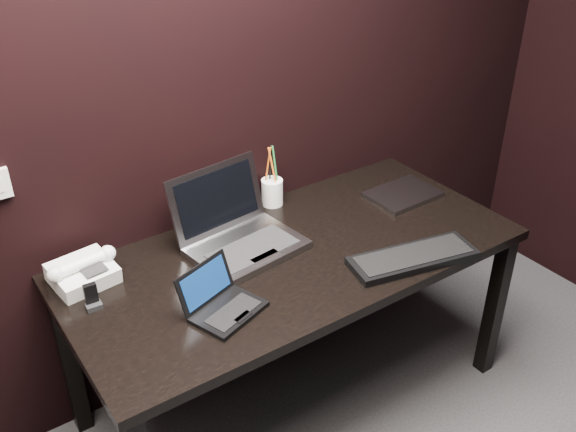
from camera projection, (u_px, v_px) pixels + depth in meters
wall_back at (159, 93)px, 2.24m from camera, size 4.00×0.00×4.00m
desk at (294, 269)px, 2.43m from camera, size 1.70×0.80×0.74m
netbook at (222, 303)px, 2.08m from camera, size 0.28×0.26×0.15m
silver_laptop at (239, 234)px, 2.39m from camera, size 0.44×0.41×0.28m
ext_keyboard at (413, 258)px, 2.33m from camera, size 0.50×0.26×0.03m
closed_laptop at (403, 194)px, 2.75m from camera, size 0.30×0.22×0.02m
desk_phone at (83, 272)px, 2.20m from camera, size 0.25×0.21×0.12m
mobile_phone at (92, 299)px, 2.09m from camera, size 0.05×0.05×0.09m
pen_cup at (272, 191)px, 2.67m from camera, size 0.10×0.10×0.26m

